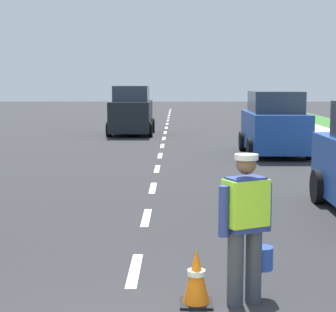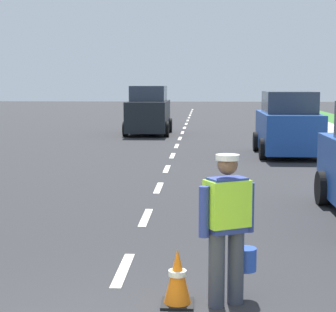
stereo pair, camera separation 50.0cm
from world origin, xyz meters
name	(u,v)px [view 2 (the right image)]	position (x,y,z in m)	size (l,w,h in m)	color
ground_plane	(180,138)	(0.00, 21.00, 0.00)	(96.00, 96.00, 0.00)	#28282B
lane_center_line	(184,130)	(0.00, 25.20, 0.00)	(0.14, 46.40, 0.01)	silver
road_worker	(228,222)	(1.31, 1.60, 0.93)	(0.65, 0.59, 1.67)	#383D4C
traffic_cone_near	(177,277)	(0.76, 1.54, 0.31)	(0.36, 0.36, 0.64)	black
car_oncoming_second	(148,112)	(-1.56, 22.79, 1.05)	(2.06, 3.96, 2.26)	black
car_parked_far	(288,126)	(3.83, 15.09, 0.99)	(2.08, 3.85, 2.13)	#1E4799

